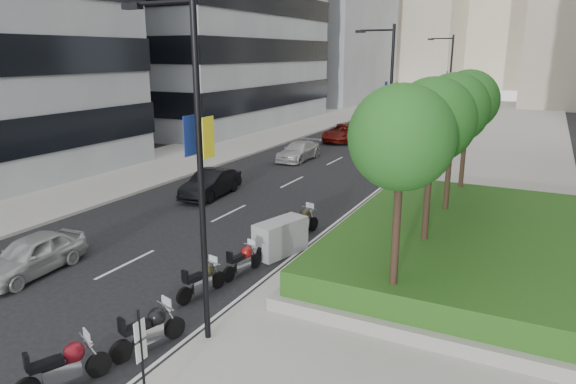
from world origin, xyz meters
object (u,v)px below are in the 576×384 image
Objects in this scene: motorcycle_2 at (150,329)px; motorcycle_5 at (280,237)px; lamp_post_0 at (195,158)px; car_a at (32,255)px; car_d at (343,133)px; lamp_post_2 at (448,84)px; motorcycle_1 at (65,366)px; parking_sign at (142,355)px; delivery_van at (385,114)px; lamp_post_1 at (388,101)px; motorcycle_4 at (243,260)px; motorcycle_3 at (202,280)px; motorcycle_6 at (302,222)px; car_c at (299,151)px; car_b at (211,183)px.

motorcycle_2 is 7.42m from motorcycle_5.
lamp_post_0 is at bearing -156.02° from motorcycle_5.
car_d is at bearing 85.97° from car_a.
lamp_post_2 reaches higher than motorcycle_1.
parking_sign is 49.55m from delivery_van.
motorcycle_1 is at bearing -94.62° from lamp_post_1.
parking_sign is 1.04× the size of motorcycle_5.
lamp_post_1 is 1.67× the size of car_d.
motorcycle_4 is (0.33, 7.30, -0.06)m from motorcycle_1.
lamp_post_2 is at bearing 15.31° from motorcycle_2.
lamp_post_2 is 1.67× the size of car_d.
motorcycle_2 is 5.16m from motorcycle_4.
motorcycle_5 is (0.62, 4.25, 0.14)m from motorcycle_3.
lamp_post_2 is 4.17× the size of motorcycle_2.
parking_sign is 11.89m from motorcycle_6.
car_c is at bearing 38.81° from motorcycle_1.
delivery_van reaches higher than car_d.
motorcycle_2 is 1.06× the size of motorcycle_3.
delivery_van is (-0.36, 44.79, 0.36)m from car_a.
lamp_post_1 is at bearing 10.07° from motorcycle_5.
motorcycle_6 is (-1.15, -26.28, -4.46)m from lamp_post_2.
car_b is (-8.20, 12.14, -4.34)m from lamp_post_0.
lamp_post_2 reaches higher than motorcycle_5.
motorcycle_6 is 0.51× the size of car_b.
motorcycle_3 is at bearing 113.43° from parking_sign.
motorcycle_4 is 10.54m from car_b.
motorcycle_4 is at bearing -92.40° from lamp_post_2.
parking_sign is 0.57× the size of car_b.
delivery_van is (-8.35, 28.72, -4.01)m from lamp_post_1.
lamp_post_2 is 4.05× the size of motorcycle_6.
lamp_post_2 is 9.66m from car_d.
lamp_post_1 is 4.37× the size of motorcycle_1.
car_b is at bearing 86.56° from car_a.
lamp_post_2 is 1.96× the size of car_c.
car_c is (-8.80, 26.15, -0.79)m from parking_sign.
motorcycle_5 is 2.28m from motorcycle_6.
lamp_post_2 is 2.06× the size of car_b.
parking_sign is 1.27× the size of motorcycle_4.
lamp_post_2 reaches higher than car_a.
lamp_post_2 reaches higher than car_d.
motorcycle_5 is 0.59× the size of car_a.
parking_sign is at bearing -83.09° from delivery_van.
motorcycle_3 is at bearing 24.56° from motorcycle_1.
motorcycle_4 is 4.55m from motorcycle_6.
motorcycle_3 is at bearing 125.99° from lamp_post_0.
lamp_post_1 is at bearing 3.51° from motorcycle_4.
motorcycle_3 is 0.50× the size of car_a.
motorcycle_1 is 1.05× the size of motorcycle_4.
motorcycle_4 is 20.18m from car_c.
lamp_post_2 is 28.90m from motorcycle_5.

